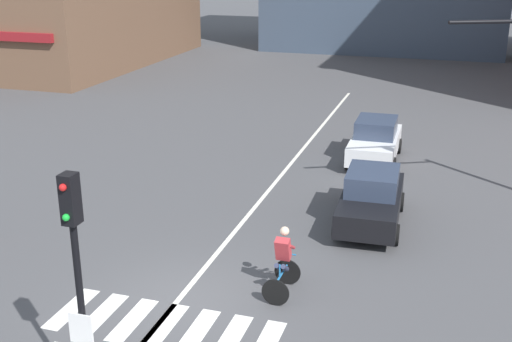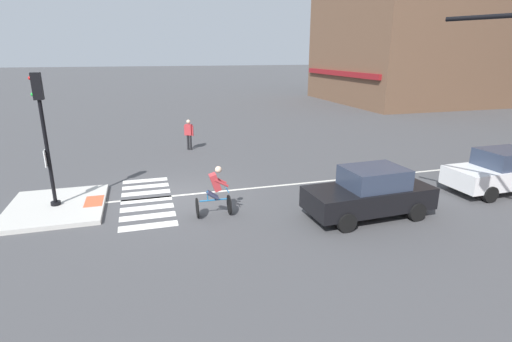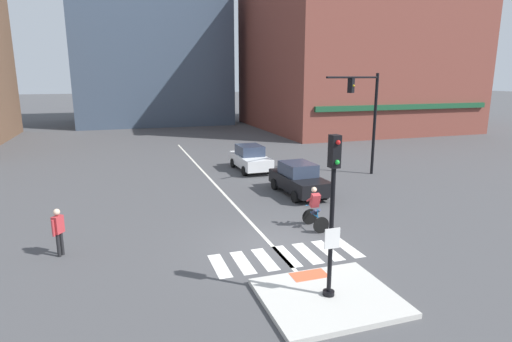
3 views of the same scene
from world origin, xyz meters
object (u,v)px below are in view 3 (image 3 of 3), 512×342
object	(u,v)px
signal_pole	(333,202)
car_white_eastbound_far	(250,158)
cyclist	(315,207)
pedestrian_at_curb_left	(58,228)
traffic_light_mast	(367,109)
car_black_eastbound_mid	(299,179)

from	to	relation	value
signal_pole	car_white_eastbound_far	distance (m)	16.44
cyclist	pedestrian_at_curb_left	bearing A→B (deg)	178.00
traffic_light_mast	pedestrian_at_curb_left	bearing A→B (deg)	-157.13
traffic_light_mast	car_white_eastbound_far	world-z (taller)	traffic_light_mast
car_black_eastbound_mid	pedestrian_at_curb_left	xyz separation A→B (m)	(-10.83, -4.47, 0.17)
pedestrian_at_curb_left	traffic_light_mast	bearing A→B (deg)	22.87
car_white_eastbound_far	car_black_eastbound_mid	xyz separation A→B (m)	(0.69, -6.13, 0.00)
pedestrian_at_curb_left	car_black_eastbound_mid	bearing A→B (deg)	22.41
signal_pole	traffic_light_mast	world-z (taller)	traffic_light_mast
traffic_light_mast	pedestrian_at_curb_left	size ratio (longest dim) A/B	3.70
pedestrian_at_curb_left	cyclist	bearing A→B (deg)	-2.00
car_black_eastbound_mid	pedestrian_at_curb_left	size ratio (longest dim) A/B	2.49
cyclist	pedestrian_at_curb_left	size ratio (longest dim) A/B	1.01
traffic_light_mast	car_black_eastbound_mid	xyz separation A→B (m)	(-5.35, -2.36, -3.28)
car_black_eastbound_mid	cyclist	world-z (taller)	cyclist
car_black_eastbound_mid	cyclist	size ratio (longest dim) A/B	2.48
car_white_eastbound_far	cyclist	distance (m)	10.95
car_white_eastbound_far	traffic_light_mast	bearing A→B (deg)	-31.98
traffic_light_mast	cyclist	distance (m)	10.37
signal_pole	car_black_eastbound_mid	xyz separation A→B (m)	(3.53, 9.94, -1.99)
car_white_eastbound_far	pedestrian_at_curb_left	distance (m)	14.67
signal_pole	car_white_eastbound_far	world-z (taller)	signal_pole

